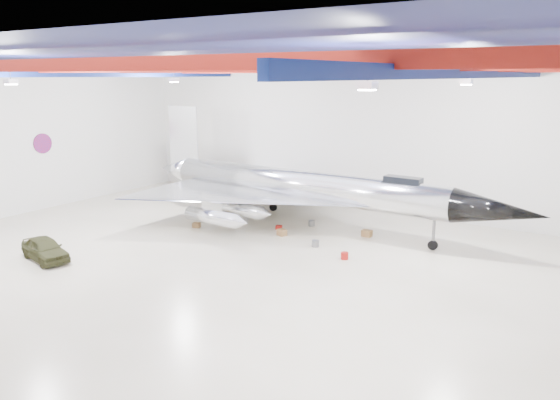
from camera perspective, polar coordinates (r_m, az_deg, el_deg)
The scene contains 16 objects.
floor at distance 30.22m, azimuth -4.37°, elevation -6.48°, with size 40.00×40.00×0.00m, color #BEB597.
wall_back at distance 41.66m, azimuth 8.20°, elevation 6.55°, with size 40.00×40.00×0.00m, color silver.
wall_left at distance 43.94m, azimuth -25.83°, elevation 5.73°, with size 30.00×30.00×0.00m, color silver.
ceiling at distance 28.53m, azimuth -4.76°, elevation 14.85°, with size 40.00×40.00×0.00m, color #0A0F38.
ceiling_structure at distance 28.52m, azimuth -4.74°, elevation 13.49°, with size 39.50×29.50×1.08m.
wall_roundel at distance 45.00m, azimuth -23.56°, elevation 5.44°, with size 1.50×1.50×0.10m, color #B21414.
jet_aircraft at distance 36.52m, azimuth 2.16°, elevation 1.09°, with size 28.38×16.47×7.74m.
jeep at distance 32.92m, azimuth -23.34°, elevation -4.72°, with size 1.53×3.79×1.29m, color #33351A.
crate_ply at distance 37.18m, azimuth -8.72°, elevation -2.60°, with size 0.48×0.39×0.34m, color olive.
toolbox_red at distance 36.33m, azimuth -0.11°, elevation -2.87°, with size 0.39×0.31×0.27m, color maroon.
engine_drum at distance 32.76m, azimuth 3.73°, elevation -4.56°, with size 0.44×0.44×0.39m, color #59595B.
parts_bin at distance 35.16m, azimuth 9.06°, elevation -3.45°, with size 0.60×0.48×0.42m, color olive.
crate_small at distance 38.40m, azimuth -5.66°, elevation -2.06°, with size 0.40×0.32×0.28m, color #59595B.
tool_chest at distance 30.75m, azimuth 6.76°, elevation -5.81°, with size 0.43×0.43×0.39m, color maroon.
oil_barrel at distance 34.94m, azimuth 0.20°, elevation -3.41°, with size 0.57×0.45×0.40m, color olive.
spares_box at distance 37.17m, azimuth 3.31°, elevation -2.43°, with size 0.44×0.44×0.39m, color #59595B.
Camera 1 is at (17.44, -22.56, 10.01)m, focal length 35.00 mm.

